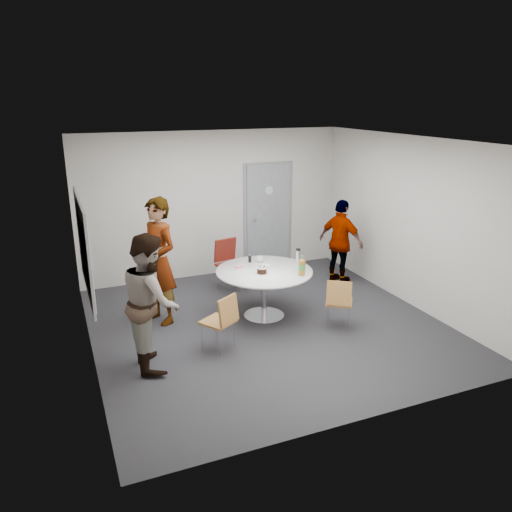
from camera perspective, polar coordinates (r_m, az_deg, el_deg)
name	(u,v)px	position (r m, az deg, el deg)	size (l,w,h in m)	color
floor	(267,325)	(7.55, 1.28, -7.86)	(5.00, 5.00, 0.00)	#232327
ceiling	(268,141)	(6.83, 1.44, 13.01)	(5.00, 5.00, 0.00)	silver
wall_back	(214,205)	(9.35, -4.86, 5.88)	(5.00, 5.00, 0.00)	#B0ADA7
wall_left	(83,259)	(6.52, -19.19, -0.34)	(5.00, 5.00, 0.00)	#B0ADA7
wall_right	(411,222)	(8.37, 17.25, 3.73)	(5.00, 5.00, 0.00)	#B0ADA7
wall_front	(371,302)	(5.02, 12.99, -5.16)	(5.00, 5.00, 0.00)	#B0ADA7
door	(268,217)	(9.78, 1.38, 4.52)	(1.02, 0.17, 2.12)	slate
whiteboard	(84,247)	(6.69, -19.06, 1.01)	(0.04, 1.90, 1.25)	gray
table	(266,277)	(7.58, 1.13, -2.39)	(1.46, 1.46, 1.06)	white
chair_near_left	(222,318)	(6.64, -3.86, -7.07)	(0.54, 0.55, 0.80)	#935F2D
chair_near_right	(339,299)	(7.33, 9.46, -4.90)	(0.53, 0.54, 0.78)	#935F2D
chair_far	(229,259)	(8.70, -3.14, -0.39)	(0.52, 0.55, 0.92)	#601A13
person_main	(159,261)	(7.47, -11.06, -0.61)	(0.69, 0.46, 1.91)	#A5C6EA
person_left	(151,301)	(6.30, -11.94, -5.07)	(0.84, 0.65, 1.72)	white
person_right	(341,242)	(9.10, 9.66, 1.59)	(0.90, 0.38, 1.54)	black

